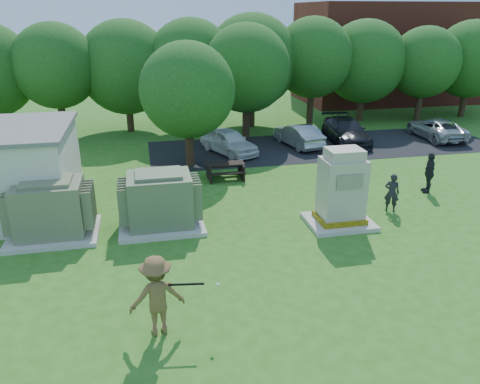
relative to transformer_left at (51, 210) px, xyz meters
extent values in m
plane|color=#2D6619|center=(6.50, -4.50, -0.97)|extent=(120.00, 120.00, 0.00)
cube|color=maroon|center=(24.50, 22.50, 3.03)|extent=(15.00, 8.00, 8.00)
cube|color=#232326|center=(13.50, 9.00, -0.96)|extent=(20.00, 6.00, 0.01)
cube|color=beige|center=(0.00, 0.00, -0.89)|extent=(3.00, 2.40, 0.15)
cube|color=#6A7151|center=(0.00, 0.00, 0.08)|extent=(2.20, 1.80, 1.80)
cube|color=#6A7151|center=(0.00, 0.00, 1.04)|extent=(1.60, 1.30, 0.12)
cube|color=#6A7151|center=(-1.27, 0.00, 0.11)|extent=(0.32, 1.50, 1.35)
cube|color=#6A7151|center=(1.27, 0.00, 0.11)|extent=(0.32, 1.50, 1.35)
cube|color=beige|center=(3.70, 0.00, -0.89)|extent=(3.00, 2.40, 0.15)
cube|color=#5C6A4A|center=(3.70, 0.00, 0.08)|extent=(2.20, 1.80, 1.80)
cube|color=#5C6A4A|center=(3.70, 0.00, 1.04)|extent=(1.60, 1.30, 0.12)
cube|color=#5C6A4A|center=(2.43, 0.00, 0.11)|extent=(0.32, 1.50, 1.35)
cube|color=#5C6A4A|center=(4.97, 0.00, 0.11)|extent=(0.32, 1.50, 1.35)
cube|color=beige|center=(10.08, -1.13, -0.89)|extent=(2.34, 1.92, 0.16)
cube|color=yellow|center=(10.08, -1.13, -0.71)|extent=(1.65, 1.33, 0.19)
cube|color=#B8AD98|center=(10.08, -1.13, 0.45)|extent=(1.49, 1.17, 2.13)
cube|color=#B8AD98|center=(10.08, -1.13, 1.70)|extent=(1.23, 0.96, 0.37)
cube|color=gray|center=(10.08, -1.75, 0.87)|extent=(0.96, 0.04, 0.53)
cube|color=black|center=(6.88, 4.64, -0.24)|extent=(1.77, 0.69, 0.06)
cube|color=black|center=(6.88, 5.18, -0.54)|extent=(1.77, 0.25, 0.05)
cube|color=black|center=(6.88, 4.10, -0.54)|extent=(1.77, 0.25, 0.05)
cube|color=black|center=(6.11, 4.64, -0.61)|extent=(0.08, 1.33, 0.73)
cube|color=black|center=(7.64, 4.64, -0.61)|extent=(0.08, 1.33, 0.73)
imported|color=brown|center=(3.33, -6.06, 0.06)|extent=(1.41, 0.92, 2.05)
imported|color=black|center=(12.51, -0.41, -0.21)|extent=(0.67, 0.61, 1.53)
imported|color=#252429|center=(15.09, 1.16, -0.09)|extent=(0.73, 1.11, 1.75)
imported|color=white|center=(7.81, 8.72, -0.30)|extent=(3.07, 4.25, 1.34)
imported|color=#A8A9AD|center=(12.01, 9.37, -0.33)|extent=(2.08, 4.08, 1.28)
imported|color=black|center=(15.00, 9.48, -0.27)|extent=(2.42, 5.00, 1.40)
imported|color=#BCBDC2|center=(20.81, 9.32, -0.35)|extent=(2.23, 4.53, 1.24)
cylinder|color=black|center=(4.01, -6.20, 0.37)|extent=(0.85, 0.17, 0.06)
cylinder|color=maroon|center=(3.56, -6.11, 0.37)|extent=(0.23, 0.09, 0.06)
sphere|color=white|center=(4.76, -6.19, 0.26)|extent=(0.09, 0.09, 0.09)
cylinder|color=#47301E|center=(-1.50, 14.30, 0.43)|extent=(0.44, 0.44, 2.80)
sphere|color=#235B1C|center=(-1.50, 14.30, 3.33)|extent=(5.00, 5.00, 5.00)
cylinder|color=#47301E|center=(2.50, 15.10, 0.18)|extent=(0.44, 0.44, 2.30)
sphere|color=#235B1C|center=(2.50, 15.10, 3.07)|extent=(5.80, 5.80, 5.80)
cylinder|color=#47301E|center=(6.50, 14.20, 0.38)|extent=(0.44, 0.44, 2.70)
sphere|color=#235B1C|center=(6.50, 14.20, 3.35)|extent=(5.40, 5.40, 5.40)
cylinder|color=#47301E|center=(10.50, 14.80, 0.28)|extent=(0.44, 0.44, 2.50)
sphere|color=#235B1C|center=(10.50, 14.80, 3.33)|extent=(6.00, 6.00, 6.00)
cylinder|color=#47301E|center=(14.50, 14.40, 0.48)|extent=(0.44, 0.44, 2.90)
sphere|color=#235B1C|center=(14.50, 14.40, 3.49)|extent=(5.20, 5.20, 5.20)
cylinder|color=#47301E|center=(18.50, 15.00, 0.23)|extent=(0.44, 0.44, 2.40)
sphere|color=#235B1C|center=(18.50, 15.00, 3.11)|extent=(5.60, 5.60, 5.60)
cylinder|color=#47301E|center=(22.50, 14.10, 0.33)|extent=(0.44, 0.44, 2.60)
sphere|color=#235B1C|center=(22.50, 14.10, 3.07)|extent=(4.80, 4.80, 4.80)
cylinder|color=#47301E|center=(26.50, 14.70, 0.28)|extent=(0.44, 0.44, 2.50)
sphere|color=#235B1C|center=(26.50, 14.70, 3.15)|extent=(5.40, 5.40, 5.40)
cylinder|color=#47301E|center=(5.50, 7.00, 0.23)|extent=(0.44, 0.44, 2.40)
sphere|color=#235B1C|center=(5.50, 7.00, 2.81)|extent=(4.60, 4.60, 4.60)
cylinder|color=#47301E|center=(9.50, 12.00, 0.33)|extent=(0.44, 0.44, 2.60)
sphere|color=#235B1C|center=(9.50, 12.00, 3.19)|extent=(5.20, 5.20, 5.20)
camera|label=1|loc=(3.32, -15.66, 6.32)|focal=35.00mm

